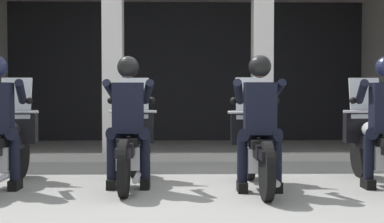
% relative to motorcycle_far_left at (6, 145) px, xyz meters
% --- Properties ---
extents(ground_plane, '(80.00, 80.00, 0.00)m').
position_rel_motorcycle_far_left_xyz_m(ground_plane, '(2.30, 2.71, -0.50)').
color(ground_plane, gray).
extents(station_building, '(8.98, 3.94, 3.43)m').
position_rel_motorcycle_far_left_xyz_m(station_building, '(2.29, 4.80, 1.62)').
color(station_building, black).
rests_on(station_building, ground).
extents(kerb_strip, '(8.48, 0.24, 0.12)m').
position_rel_motorcycle_far_left_xyz_m(kerb_strip, '(2.29, 2.35, -0.44)').
color(kerb_strip, '#B7B5AD').
rests_on(kerb_strip, ground).
extents(motorcycle_far_left, '(0.62, 2.04, 1.35)m').
position_rel_motorcycle_far_left_xyz_m(motorcycle_far_left, '(0.00, 0.00, 0.00)').
color(motorcycle_far_left, black).
rests_on(motorcycle_far_left, ground).
extents(motorcycle_center_left, '(0.62, 2.04, 1.35)m').
position_rel_motorcycle_far_left_xyz_m(motorcycle_center_left, '(1.54, 0.04, 0.00)').
color(motorcycle_center_left, black).
rests_on(motorcycle_center_left, ground).
extents(police_officer_center_left, '(0.63, 0.61, 1.58)m').
position_rel_motorcycle_far_left_xyz_m(police_officer_center_left, '(1.53, -0.24, 0.44)').
color(police_officer_center_left, black).
rests_on(police_officer_center_left, ground).
extents(motorcycle_center_right, '(0.62, 2.04, 1.35)m').
position_rel_motorcycle_far_left_xyz_m(motorcycle_center_right, '(3.07, -0.20, 0.00)').
color(motorcycle_center_right, black).
rests_on(motorcycle_center_right, ground).
extents(police_officer_center_right, '(0.63, 0.61, 1.58)m').
position_rel_motorcycle_far_left_xyz_m(police_officer_center_right, '(3.07, -0.48, 0.44)').
color(police_officer_center_right, black).
rests_on(police_officer_center_right, ground).
extents(motorcycle_far_right, '(0.62, 2.04, 1.35)m').
position_rel_motorcycle_far_left_xyz_m(motorcycle_far_right, '(4.61, -0.01, 0.00)').
color(motorcycle_far_right, black).
rests_on(motorcycle_far_right, ground).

